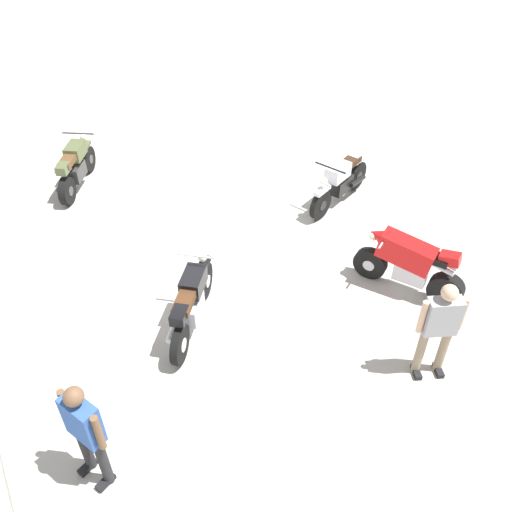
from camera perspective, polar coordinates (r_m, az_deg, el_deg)
The scene contains 7 objects.
ground_plane at distance 10.85m, azimuth -5.37°, elevation 2.45°, with size 40.00×40.00×0.00m, color #B7B2A8.
motorcycle_silver_cruiser at distance 11.55m, azimuth 8.94°, elevation 7.82°, with size 0.95×1.99×1.09m.
motorcycle_black_cruiser at distance 8.63m, azimuth -6.82°, elevation -4.88°, with size 1.66×1.46×1.09m.
motorcycle_olive_vintage at distance 12.60m, azimuth -18.53°, elevation 8.89°, with size 1.69×1.25×1.07m.
motorcycle_red_sportbike at distance 9.53m, azimuth 15.90°, elevation -0.70°, with size 1.80×1.12×1.14m.
person_in_blue_shirt at distance 6.88m, azimuth -17.63°, elevation -17.00°, with size 0.65×0.46×1.73m.
person_in_gray_shirt at distance 8.01m, azimuth 18.84°, elevation -6.90°, with size 0.46×0.64×1.73m.
Camera 1 is at (-7.93, 3.44, 6.56)m, focal length 37.84 mm.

